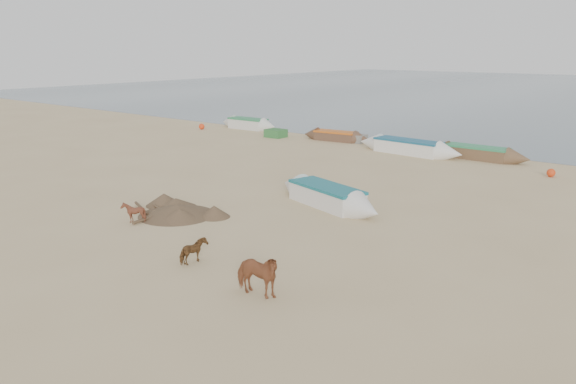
% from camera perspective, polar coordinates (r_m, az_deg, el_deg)
% --- Properties ---
extents(ground, '(140.00, 140.00, 0.00)m').
position_cam_1_polar(ground, '(19.81, -7.30, -5.06)').
color(ground, tan).
rests_on(ground, ground).
extents(cow_adult, '(1.56, 0.87, 1.26)m').
position_cam_1_polar(cow_adult, '(15.34, -3.21, -8.39)').
color(cow_adult, brown).
rests_on(cow_adult, ground).
extents(calf_front, '(0.76, 0.68, 0.81)m').
position_cam_1_polar(calf_front, '(22.49, -15.44, -2.00)').
color(calf_front, '#552A1B').
rests_on(calf_front, ground).
extents(calf_right, '(0.92, 0.98, 0.79)m').
position_cam_1_polar(calf_right, '(17.87, -9.50, -5.99)').
color(calf_right, brown).
rests_on(calf_right, ground).
extents(near_canoe, '(6.47, 3.06, 0.88)m').
position_cam_1_polar(near_canoe, '(24.05, 3.93, -0.36)').
color(near_canoe, silver).
rests_on(near_canoe, ground).
extents(debris_pile, '(4.09, 4.09, 0.43)m').
position_cam_1_polar(debris_pile, '(23.13, -11.24, -1.79)').
color(debris_pile, brown).
rests_on(debris_pile, ground).
extents(waterline_canoes, '(51.43, 3.98, 0.92)m').
position_cam_1_polar(waterline_canoes, '(35.51, 21.44, 3.47)').
color(waterline_canoes, silver).
rests_on(waterline_canoes, ground).
extents(beach_clutter, '(44.40, 3.84, 0.64)m').
position_cam_1_polar(beach_clutter, '(34.70, 21.99, 2.98)').
color(beach_clutter, '#306C34').
rests_on(beach_clutter, ground).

